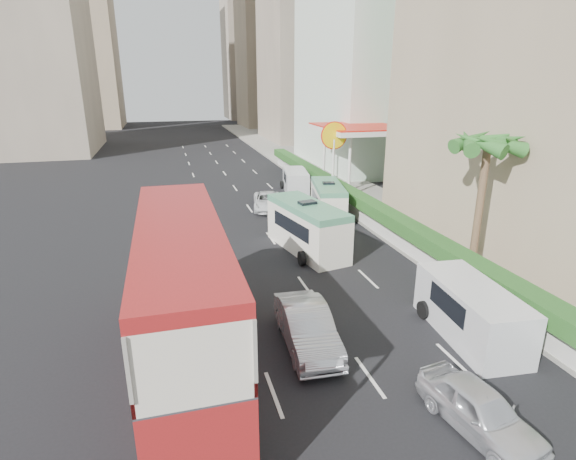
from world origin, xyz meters
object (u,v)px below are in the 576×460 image
object	(u,v)px
van_asset	(268,209)
minibus_far	(328,201)
car_silver_lane_a	(307,345)
palm_tree	(479,210)
car_silver_lane_b	(476,429)
minibus_near	(307,227)
double_decker_bus	(184,300)
panel_van_near	(471,311)
shell_station	(357,158)
panel_van_far	(296,181)

from	to	relation	value
van_asset	minibus_far	world-z (taller)	minibus_far
car_silver_lane_a	van_asset	world-z (taller)	car_silver_lane_a
minibus_far	palm_tree	xyz separation A→B (m)	(3.33, -11.26, 2.18)
car_silver_lane_b	minibus_near	size ratio (longest dim) A/B	0.62
car_silver_lane_a	van_asset	bearing A→B (deg)	84.52
double_decker_bus	van_asset	distance (m)	19.88
panel_van_near	minibus_far	bearing A→B (deg)	94.21
car_silver_lane_b	palm_tree	size ratio (longest dim) A/B	0.60
minibus_near	van_asset	bearing A→B (deg)	80.05
car_silver_lane_b	palm_tree	world-z (taller)	palm_tree
double_decker_bus	car_silver_lane_a	size ratio (longest dim) A/B	2.40
van_asset	shell_station	bearing A→B (deg)	37.56
double_decker_bus	minibus_near	world-z (taller)	double_decker_bus
van_asset	palm_tree	distance (m)	16.40
palm_tree	minibus_near	bearing A→B (deg)	140.60
palm_tree	van_asset	bearing A→B (deg)	115.53
panel_van_near	shell_station	size ratio (longest dim) A/B	0.63
van_asset	minibus_near	size ratio (longest dim) A/B	0.71
car_silver_lane_a	van_asset	distance (m)	18.38
panel_van_near	minibus_near	bearing A→B (deg)	112.21
double_decker_bus	minibus_near	distance (m)	11.92
minibus_far	shell_station	size ratio (longest dim) A/B	0.67
van_asset	panel_van_far	bearing A→B (deg)	64.49
minibus_near	shell_station	size ratio (longest dim) A/B	0.77
palm_tree	shell_station	xyz separation A→B (m)	(2.20, 19.00, -0.63)
double_decker_bus	panel_van_near	distance (m)	10.38
van_asset	panel_van_near	world-z (taller)	panel_van_near
car_silver_lane_b	van_asset	xyz separation A→B (m)	(-0.58, 23.36, 0.00)
car_silver_lane_a	minibus_far	xyz separation A→B (m)	(6.29, 14.96, 1.20)
panel_van_near	shell_station	world-z (taller)	shell_station
panel_van_far	shell_station	size ratio (longest dim) A/B	0.58
van_asset	double_decker_bus	bearing A→B (deg)	-99.21
minibus_near	minibus_far	distance (m)	6.68
shell_station	car_silver_lane_b	bearing A→B (deg)	-107.03
car_silver_lane_b	minibus_far	world-z (taller)	minibus_far
minibus_near	shell_station	distance (m)	16.23
palm_tree	shell_station	size ratio (longest dim) A/B	0.80
car_silver_lane_a	panel_van_near	size ratio (longest dim) A/B	0.91
minibus_near	panel_van_far	xyz separation A→B (m)	(3.36, 13.80, -0.43)
double_decker_bus	van_asset	xyz separation A→B (m)	(6.88, 18.48, -2.53)
car_silver_lane_b	minibus_near	distance (m)	14.45
car_silver_lane_b	panel_van_far	world-z (taller)	panel_van_far
minibus_near	minibus_far	xyz separation A→B (m)	(3.37, 5.77, -0.16)
minibus_near	palm_tree	size ratio (longest dim) A/B	0.96
double_decker_bus	palm_tree	distance (m)	14.39
car_silver_lane_b	panel_van_near	xyz separation A→B (m)	(2.79, 4.22, 1.00)
minibus_far	panel_van_far	distance (m)	8.04
car_silver_lane_b	car_silver_lane_a	bearing A→B (deg)	113.24
car_silver_lane_a	shell_station	world-z (taller)	shell_station
minibus_near	shell_station	bearing A→B (deg)	45.24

